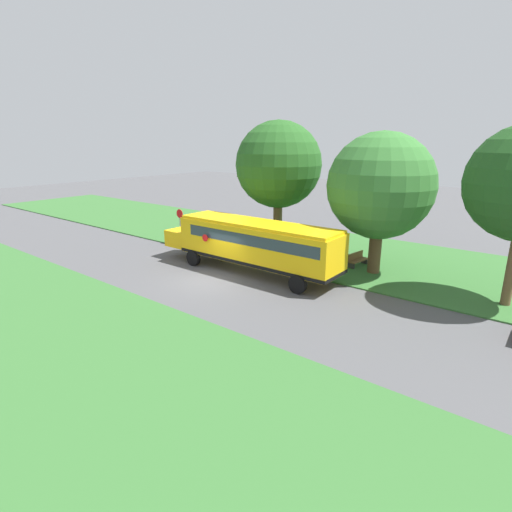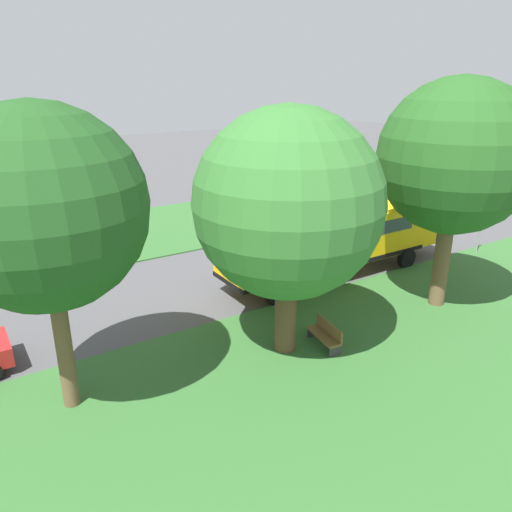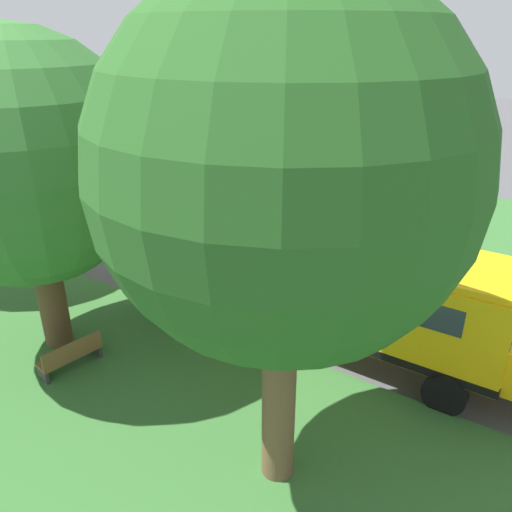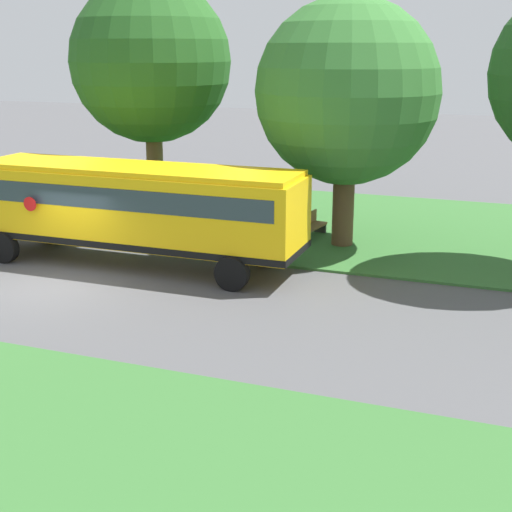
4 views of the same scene
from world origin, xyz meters
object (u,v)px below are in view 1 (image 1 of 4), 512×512
(school_bus, at_px, (253,242))
(park_bench, at_px, (357,260))
(oak_tree_roadside_mid, at_px, (377,187))
(oak_tree_beside_bus, at_px, (279,163))
(stop_sign, at_px, (180,222))

(school_bus, xyz_separation_m, park_bench, (-4.99, 4.46, -1.45))
(oak_tree_roadside_mid, distance_m, park_bench, 4.90)
(oak_tree_beside_bus, distance_m, stop_sign, 8.82)
(school_bus, distance_m, park_bench, 6.85)
(school_bus, height_order, park_bench, school_bus)
(oak_tree_roadside_mid, distance_m, stop_sign, 14.89)
(oak_tree_beside_bus, relative_size, park_bench, 5.48)
(park_bench, bearing_deg, oak_tree_beside_bus, -89.84)
(stop_sign, bearing_deg, oak_tree_beside_bus, 113.79)
(oak_tree_beside_bus, bearing_deg, stop_sign, -66.21)
(school_bus, distance_m, stop_sign, 8.86)
(stop_sign, relative_size, park_bench, 1.65)
(stop_sign, xyz_separation_m, park_bench, (-3.07, 13.11, -1.26))
(oak_tree_beside_bus, bearing_deg, park_bench, 90.16)
(school_bus, relative_size, stop_sign, 4.53)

